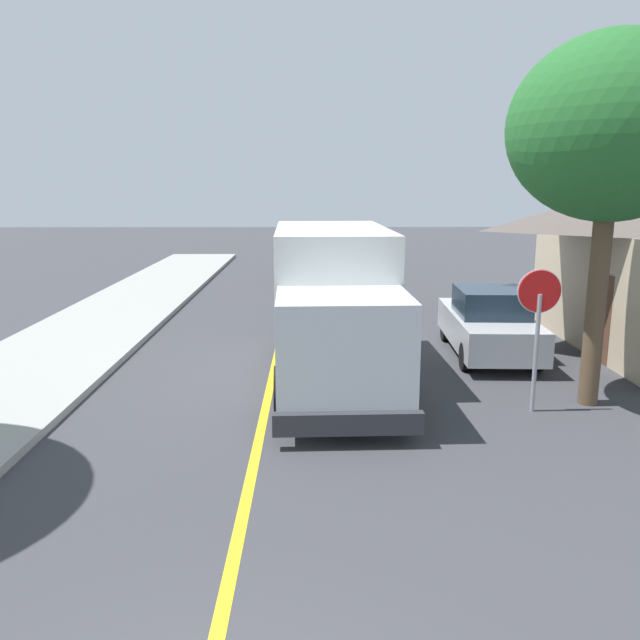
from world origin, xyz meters
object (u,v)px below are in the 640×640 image
object	(u,v)px
box_truck	(333,298)
parked_van_across	(489,323)
parked_car_mid	(331,265)
parked_car_far	(338,248)
stop_sign	(538,313)
street_tree_far_side	(612,130)
parked_car_near	(359,287)

from	to	relation	value
box_truck	parked_van_across	xyz separation A→B (m)	(3.87, 1.85, -0.97)
parked_car_mid	parked_car_far	bearing A→B (deg)	85.32
parked_car_mid	stop_sign	size ratio (longest dim) A/B	1.69
stop_sign	street_tree_far_side	distance (m)	3.45
parked_car_near	street_tree_far_side	xyz separation A→B (m)	(3.76, -9.24, 4.28)
parked_car_near	parked_car_mid	distance (m)	6.01
parked_car_far	parked_car_near	bearing A→B (deg)	-89.21
box_truck	parked_car_mid	size ratio (longest dim) A/B	1.62
parked_car_far	parked_van_across	size ratio (longest dim) A/B	0.99
parked_car_near	parked_van_across	xyz separation A→B (m)	(2.78, -5.64, 0.00)
parked_car_far	street_tree_far_side	xyz separation A→B (m)	(3.94, -22.34, 4.28)
parked_car_far	street_tree_far_side	size ratio (longest dim) A/B	0.65
parked_car_near	parked_van_across	world-z (taller)	same
parked_car_near	street_tree_far_side	distance (m)	10.85
parked_car_mid	street_tree_far_side	bearing A→B (deg)	-73.43
parked_car_mid	parked_van_across	distance (m)	12.13
box_truck	parked_car_mid	xyz separation A→B (m)	(0.33, 13.45, -0.97)
parked_car_mid	stop_sign	distance (m)	15.97
box_truck	parked_car_near	world-z (taller)	box_truck
box_truck	parked_car_mid	bearing A→B (deg)	88.62
parked_car_near	parked_car_far	world-z (taller)	same
parked_van_across	stop_sign	distance (m)	4.12
parked_van_across	street_tree_far_side	distance (m)	5.67
parked_car_near	street_tree_far_side	bearing A→B (deg)	-67.85
street_tree_far_side	stop_sign	bearing A→B (deg)	-162.43
parked_van_across	stop_sign	world-z (taller)	stop_sign
parked_car_far	parked_van_across	distance (m)	18.97
parked_van_across	street_tree_far_side	size ratio (longest dim) A/B	0.66
parked_car_far	parked_van_across	bearing A→B (deg)	-81.02
parked_car_near	stop_sign	bearing A→B (deg)	-75.14
parked_car_mid	street_tree_far_side	xyz separation A→B (m)	(4.52, -15.20, 4.28)
stop_sign	parked_car_near	bearing A→B (deg)	104.86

